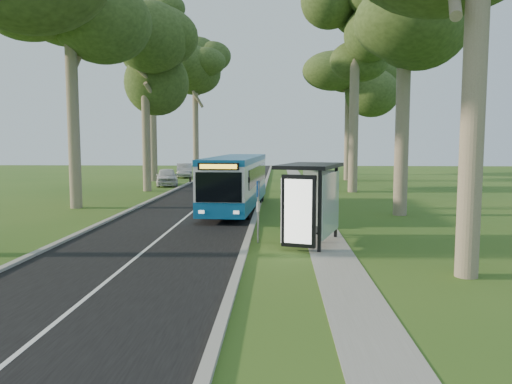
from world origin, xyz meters
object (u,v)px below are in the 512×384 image
(bus_shelter, at_px, (315,188))
(car_silver, at_px, (184,170))
(bus, at_px, (236,182))
(litter_bin, at_px, (287,217))
(bus_stop_sign, at_px, (258,204))
(car_white, at_px, (167,177))

(bus_shelter, distance_m, car_silver, 36.82)
(bus, bearing_deg, car_silver, 110.18)
(litter_bin, xyz_separation_m, car_silver, (-10.51, 31.14, 0.27))
(bus, distance_m, bus_shelter, 10.34)
(car_silver, bearing_deg, bus_shelter, -82.75)
(bus_shelter, xyz_separation_m, car_silver, (-11.44, 34.97, -1.37))
(bus_stop_sign, height_order, car_white, bus_stop_sign)
(bus, bearing_deg, bus_shelter, -65.83)
(bus, bearing_deg, litter_bin, -61.29)
(litter_bin, distance_m, car_white, 23.39)
(bus_stop_sign, relative_size, litter_bin, 2.54)
(bus_stop_sign, bearing_deg, bus_shelter, 1.61)
(bus_stop_sign, bearing_deg, bus, 113.79)
(bus, relative_size, bus_stop_sign, 4.77)
(bus, distance_m, litter_bin, 6.53)
(bus, xyz_separation_m, bus_stop_sign, (1.61, -9.19, -0.05))
(bus, relative_size, litter_bin, 12.09)
(bus_shelter, xyz_separation_m, car_white, (-11.08, 24.90, -1.35))
(bus_stop_sign, height_order, car_silver, bus_stop_sign)
(car_white, bearing_deg, car_silver, 78.96)
(bus, distance_m, bus_stop_sign, 9.33)
(bus, xyz_separation_m, car_silver, (-7.74, 25.33, -0.80))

